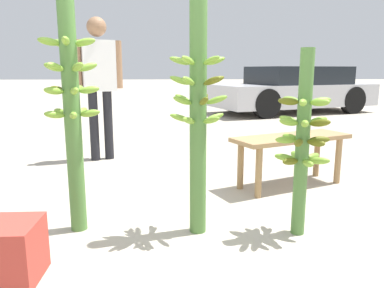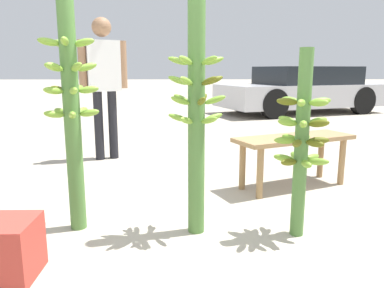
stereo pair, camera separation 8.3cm
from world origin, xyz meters
TOP-DOWN VIEW (x-y plane):
  - ground_plane at (0.00, 0.00)m, footprint 80.00×80.00m
  - banana_stalk_left at (-0.75, 0.32)m, footprint 0.38×0.38m
  - banana_stalk_center at (0.10, 0.25)m, footprint 0.40×0.40m
  - banana_stalk_right at (0.79, 0.18)m, footprint 0.37×0.37m
  - vendor_person at (-0.97, 2.46)m, footprint 0.58×0.32m
  - market_bench at (1.07, 1.25)m, footprint 1.25×0.84m
  - parked_car at (3.08, 7.52)m, footprint 4.56×3.08m
  - produce_crate at (-0.96, -0.33)m, footprint 0.33×0.33m

SIDE VIEW (x-z plane):
  - ground_plane at x=0.00m, z-range 0.00..0.00m
  - produce_crate at x=-0.96m, z-range 0.00..0.33m
  - market_bench at x=1.07m, z-range 0.16..0.66m
  - parked_car at x=3.08m, z-range 0.00..1.19m
  - banana_stalk_right at x=0.79m, z-range 0.04..1.30m
  - banana_stalk_center at x=0.10m, z-range 0.02..1.75m
  - banana_stalk_left at x=-0.75m, z-range 0.05..1.73m
  - vendor_person at x=-0.97m, z-range 0.19..1.92m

